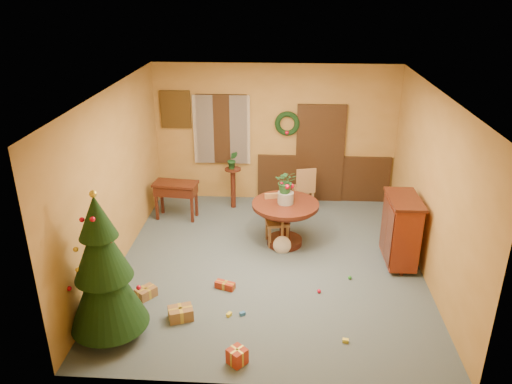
# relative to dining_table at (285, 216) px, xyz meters

# --- Properties ---
(room_envelope) EXTENTS (5.50, 5.50, 5.50)m
(room_envelope) POSITION_rel_dining_table_xyz_m (-0.04, 2.01, 0.55)
(room_envelope) COLOR #3A4C55
(room_envelope) RESTS_ON ground
(dining_table) EXTENTS (1.18, 1.18, 0.81)m
(dining_table) POSITION_rel_dining_table_xyz_m (0.00, 0.00, 0.00)
(dining_table) COLOR black
(dining_table) RESTS_ON floor
(urn) EXTENTS (0.28, 0.28, 0.20)m
(urn) POSITION_rel_dining_table_xyz_m (0.00, 0.00, 0.35)
(urn) COLOR slate
(urn) RESTS_ON dining_table
(centerpiece_plant) EXTENTS (0.37, 0.32, 0.41)m
(centerpiece_plant) POSITION_rel_dining_table_xyz_m (0.00, 0.00, 0.65)
(centerpiece_plant) COLOR #1E4C23
(centerpiece_plant) RESTS_ON urn
(chair_near) EXTENTS (0.47, 0.47, 0.91)m
(chair_near) POSITION_rel_dining_table_xyz_m (-0.16, 0.10, -0.08)
(chair_near) COLOR olive
(chair_near) RESTS_ON floor
(chair_far) EXTENTS (0.49, 0.49, 0.93)m
(chair_far) POSITION_rel_dining_table_xyz_m (0.38, 1.50, -0.07)
(chair_far) COLOR olive
(chair_far) RESTS_ON floor
(guitar) EXTENTS (0.41, 0.54, 0.73)m
(guitar) POSITION_rel_dining_table_xyz_m (-0.04, -0.32, -0.19)
(guitar) COLOR beige
(guitar) RESTS_ON floor
(plant_stand) EXTENTS (0.33, 0.33, 0.86)m
(plant_stand) POSITION_rel_dining_table_xyz_m (-1.09, 1.53, -0.03)
(plant_stand) COLOR black
(plant_stand) RESTS_ON floor
(stand_plant) EXTENTS (0.23, 0.20, 0.38)m
(stand_plant) POSITION_rel_dining_table_xyz_m (-1.09, 1.53, 0.48)
(stand_plant) COLOR #19471E
(stand_plant) RESTS_ON plant_stand
(christmas_tree) EXTENTS (1.02, 1.02, 2.11)m
(christmas_tree) POSITION_rel_dining_table_xyz_m (-2.30, -2.65, 0.43)
(christmas_tree) COLOR #382111
(christmas_tree) RESTS_ON floor
(writing_desk) EXTENTS (0.89, 0.51, 0.76)m
(writing_desk) POSITION_rel_dining_table_xyz_m (-2.16, 0.95, 0.00)
(writing_desk) COLOR black
(writing_desk) RESTS_ON floor
(sideboard) EXTENTS (0.51, 0.95, 1.20)m
(sideboard) POSITION_rel_dining_table_xyz_m (1.90, -0.55, 0.08)
(sideboard) COLOR #551B09
(sideboard) RESTS_ON floor
(gift_a) EXTENTS (0.40, 0.34, 0.18)m
(gift_a) POSITION_rel_dining_table_xyz_m (-1.44, -2.26, -0.48)
(gift_a) COLOR brown
(gift_a) RESTS_ON floor
(gift_b) EXTENTS (0.29, 0.29, 0.21)m
(gift_b) POSITION_rel_dining_table_xyz_m (-0.56, -3.09, -0.46)
(gift_b) COLOR maroon
(gift_b) RESTS_ON floor
(gift_c) EXTENTS (0.34, 0.35, 0.16)m
(gift_c) POSITION_rel_dining_table_xyz_m (-2.06, -1.78, -0.49)
(gift_c) COLOR brown
(gift_c) RESTS_ON floor
(gift_d) EXTENTS (0.33, 0.22, 0.11)m
(gift_d) POSITION_rel_dining_table_xyz_m (-0.91, -1.47, -0.51)
(gift_d) COLOR maroon
(gift_d) RESTS_ON floor
(toy_a) EXTENTS (0.09, 0.09, 0.05)m
(toy_a) POSITION_rel_dining_table_xyz_m (-0.58, -2.13, -0.54)
(toy_a) COLOR #245C9F
(toy_a) RESTS_ON floor
(toy_b) EXTENTS (0.06, 0.06, 0.06)m
(toy_b) POSITION_rel_dining_table_xyz_m (1.05, -1.10, -0.54)
(toy_b) COLOR #268925
(toy_b) RESTS_ON floor
(toy_c) EXTENTS (0.08, 0.09, 0.05)m
(toy_c) POSITION_rel_dining_table_xyz_m (-0.77, -2.16, -0.54)
(toy_c) COLOR yellow
(toy_c) RESTS_ON floor
(toy_d) EXTENTS (0.06, 0.06, 0.06)m
(toy_d) POSITION_rel_dining_table_xyz_m (0.54, -1.51, -0.54)
(toy_d) COLOR red
(toy_d) RESTS_ON floor
(toy_e) EXTENTS (0.09, 0.06, 0.05)m
(toy_e) POSITION_rel_dining_table_xyz_m (0.83, -2.62, -0.54)
(toy_e) COLOR yellow
(toy_e) RESTS_ON floor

